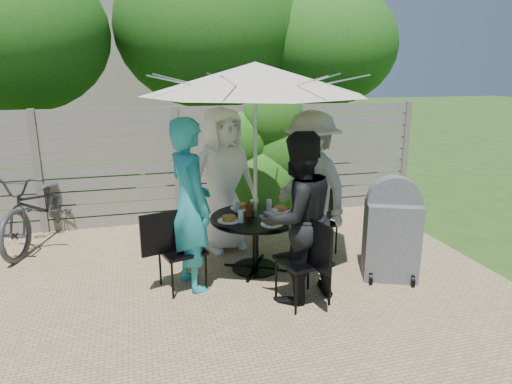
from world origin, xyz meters
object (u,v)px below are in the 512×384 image
object	(u,v)px
glass_back	(237,206)
syrup_jug	(249,209)
chair_front	(304,278)
glass_left	(241,216)
plate_left	(229,219)
person_left	(190,206)
plate_front	(272,223)
plate_right	(280,209)
glass_front	(275,215)
coffee_cup	(253,205)
plate_back	(241,207)
glass_right	(269,205)
bbq_grill	(391,233)
person_right	(311,186)
bicycle	(42,206)
patio_table	(255,233)
person_back	(223,180)
chair_right	(317,235)
chair_left	(181,266)
plate_extra	(282,219)
umbrella	(255,79)
person_front	(297,219)
chair_back	(220,228)

from	to	relation	value
glass_back	syrup_jug	world-z (taller)	syrup_jug
chair_front	glass_left	distance (m)	1.02
plate_left	person_left	bearing A→B (deg)	-163.33
person_left	plate_front	size ratio (longest dim) A/B	7.40
plate_right	glass_back	xyz separation A→B (m)	(-0.52, 0.12, 0.05)
glass_front	coffee_cup	xyz separation A→B (m)	(-0.14, 0.46, -0.01)
plate_back	glass_back	distance (m)	0.15
glass_right	bbq_grill	distance (m)	1.49
person_left	glass_front	world-z (taller)	person_left
glass_right	syrup_jug	world-z (taller)	syrup_jug
person_right	bicycle	distance (m)	3.75
patio_table	syrup_jug	bearing A→B (deg)	156.86
person_back	chair_front	bearing A→B (deg)	-90.04
person_back	glass_back	world-z (taller)	person_back
person_right	chair_right	bearing A→B (deg)	90.59
chair_left	glass_back	size ratio (longest dim) A/B	6.70
patio_table	person_right	world-z (taller)	person_right
plate_right	glass_front	distance (m)	0.37
bbq_grill	plate_back	bearing A→B (deg)	171.43
plate_extra	chair_right	bearing A→B (deg)	37.68
person_back	plate_front	xyz separation A→B (m)	(0.34, -1.14, -0.25)
person_back	glass_front	xyz separation A→B (m)	(0.41, -1.01, -0.20)
chair_front	plate_left	bearing A→B (deg)	25.23
chair_front	person_right	bearing A→B (deg)	-35.83
umbrella	plate_back	bearing A→B (deg)	106.67
plate_back	coffee_cup	world-z (taller)	coffee_cup
person_front	plate_front	xyz separation A→B (m)	(-0.13, 0.45, -0.18)
person_back	glass_right	bearing A→B (deg)	-70.30
bicycle	glass_back	bearing A→B (deg)	-12.57
umbrella	plate_extra	bearing A→B (deg)	-42.37
plate_right	plate_extra	xyz separation A→B (m)	(-0.09, -0.34, 0.00)
chair_left	chair_front	distance (m)	1.37
person_front	chair_right	xyz separation A→B (m)	(0.69, 1.07, -0.64)
syrup_jug	bbq_grill	bearing A→B (deg)	-22.02
syrup_jug	person_front	bearing A→B (deg)	-69.43
person_right	glass_left	world-z (taller)	person_right
chair_back	person_left	distance (m)	1.46
person_back	plate_extra	size ratio (longest dim) A/B	8.06
person_right	glass_left	bearing A→B (deg)	-84.50
person_left	coffee_cup	distance (m)	0.98
person_back	coffee_cup	xyz separation A→B (m)	(0.27, -0.56, -0.21)
chair_back	glass_right	size ratio (longest dim) A/B	5.90
plate_left	patio_table	bearing A→B (deg)	16.67
glass_front	chair_right	bearing A→B (deg)	33.55
glass_back	bbq_grill	xyz separation A→B (m)	(1.65, -0.81, -0.21)
chair_back	plate_left	world-z (taller)	chair_back
umbrella	bicycle	xyz separation A→B (m)	(-2.66, 1.66, -1.75)
patio_table	glass_left	xyz separation A→B (m)	(-0.22, -0.17, 0.28)
plate_back	glass_back	size ratio (longest dim) A/B	1.86
syrup_jug	plate_front	bearing A→B (deg)	-65.01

